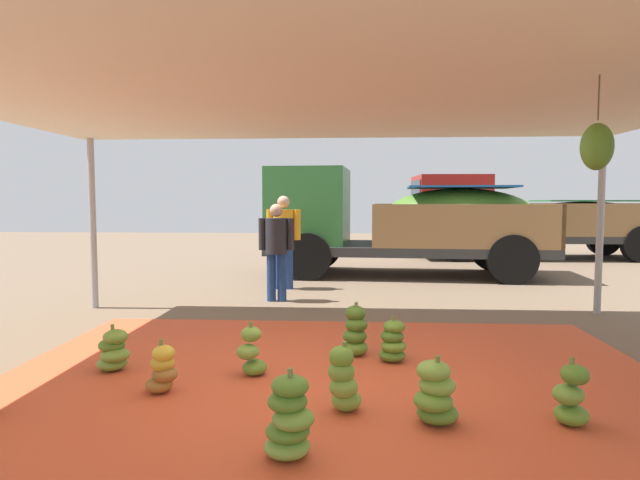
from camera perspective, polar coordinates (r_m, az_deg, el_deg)
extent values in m
plane|color=brown|center=(7.85, 1.98, -8.03)|extent=(40.00, 40.00, 0.00)
cube|color=#D1512D|center=(4.96, 1.04, -15.30)|extent=(6.29, 5.07, 0.01)
cylinder|color=#9EA0A5|center=(8.93, -23.13, 1.59)|extent=(0.10, 0.10, 2.62)
cylinder|color=#9EA0A5|center=(8.76, 27.79, 1.40)|extent=(0.10, 0.10, 2.62)
cube|color=beige|center=(4.78, 1.08, 16.12)|extent=(8.00, 7.00, 0.06)
cylinder|color=#4C422D|center=(4.70, 27.67, 13.35)|extent=(0.01, 0.01, 0.34)
ellipsoid|color=#477523|center=(4.66, 27.51, 8.84)|extent=(0.24, 0.24, 0.36)
ellipsoid|color=#75A83D|center=(3.69, -3.53, -21.17)|extent=(0.41, 0.41, 0.14)
ellipsoid|color=#518428|center=(3.66, -3.46, -19.72)|extent=(0.29, 0.29, 0.14)
ellipsoid|color=#6B9E38|center=(3.58, -2.88, -18.54)|extent=(0.35, 0.35, 0.14)
ellipsoid|color=#518428|center=(3.58, -3.50, -16.84)|extent=(0.37, 0.37, 0.14)
ellipsoid|color=#518428|center=(3.55, -3.23, -15.31)|extent=(0.26, 0.26, 0.14)
cylinder|color=olive|center=(3.51, -3.21, -14.48)|extent=(0.04, 0.04, 0.12)
ellipsoid|color=#60932D|center=(5.84, 3.77, -11.41)|extent=(0.32, 0.32, 0.16)
ellipsoid|color=#477523|center=(5.81, 3.74, -10.23)|extent=(0.33, 0.33, 0.16)
ellipsoid|color=#477523|center=(5.79, 3.91, -9.03)|extent=(0.34, 0.34, 0.16)
ellipsoid|color=#477523|center=(5.78, 3.81, -7.81)|extent=(0.29, 0.29, 0.16)
cylinder|color=olive|center=(5.76, 3.88, -7.24)|extent=(0.04, 0.04, 0.12)
ellipsoid|color=#60932D|center=(4.53, 25.30, -16.54)|extent=(0.35, 0.35, 0.15)
ellipsoid|color=#6B9E38|center=(4.46, 25.02, -14.74)|extent=(0.27, 0.27, 0.15)
ellipsoid|color=#518428|center=(4.41, 25.61, -12.86)|extent=(0.28, 0.28, 0.15)
cylinder|color=olive|center=(4.41, 25.36, -12.02)|extent=(0.04, 0.04, 0.12)
ellipsoid|color=#518428|center=(4.26, 12.46, -17.61)|extent=(0.41, 0.41, 0.15)
ellipsoid|color=#60932D|center=(4.17, 12.02, -16.47)|extent=(0.34, 0.34, 0.15)
ellipsoid|color=#75A83D|center=(4.17, 12.42, -14.93)|extent=(0.37, 0.37, 0.15)
ellipsoid|color=#75A83D|center=(4.14, 12.05, -13.52)|extent=(0.32, 0.32, 0.15)
cylinder|color=olive|center=(4.10, 12.44, -12.80)|extent=(0.04, 0.04, 0.12)
ellipsoid|color=#996628|center=(4.96, -16.81, -14.58)|extent=(0.26, 0.26, 0.14)
ellipsoid|color=#996628|center=(4.91, -16.27, -13.61)|extent=(0.30, 0.30, 0.14)
ellipsoid|color=gold|center=(4.89, -16.50, -12.54)|extent=(0.25, 0.25, 0.14)
ellipsoid|color=gold|center=(4.85, -16.40, -11.54)|extent=(0.24, 0.24, 0.14)
cylinder|color=olive|center=(4.85, -16.63, -10.83)|extent=(0.04, 0.04, 0.12)
ellipsoid|color=#75A83D|center=(4.39, 2.84, -16.68)|extent=(0.30, 0.30, 0.18)
ellipsoid|color=#75A83D|center=(4.31, 2.54, -15.42)|extent=(0.26, 0.26, 0.18)
ellipsoid|color=#6B9E38|center=(4.28, 2.30, -13.91)|extent=(0.27, 0.27, 0.18)
ellipsoid|color=#60932D|center=(4.24, 2.30, -12.39)|extent=(0.28, 0.28, 0.18)
cylinder|color=olive|center=(4.23, 2.64, -11.60)|extent=(0.04, 0.04, 0.12)
ellipsoid|color=#60932D|center=(5.24, -7.01, -13.36)|extent=(0.31, 0.31, 0.15)
ellipsoid|color=#75A83D|center=(5.17, -7.74, -11.76)|extent=(0.25, 0.25, 0.15)
ellipsoid|color=#75A83D|center=(5.15, -7.39, -9.96)|extent=(0.23, 0.23, 0.15)
cylinder|color=olive|center=(5.12, -7.43, -9.36)|extent=(0.04, 0.04, 0.12)
ellipsoid|color=#6B9E38|center=(5.71, -21.36, -12.17)|extent=(0.34, 0.34, 0.14)
ellipsoid|color=#6B9E38|center=(5.64, -21.05, -11.41)|extent=(0.30, 0.30, 0.14)
ellipsoid|color=#518428|center=(5.66, -21.39, -10.41)|extent=(0.31, 0.31, 0.14)
ellipsoid|color=#6B9E38|center=(5.60, -21.05, -9.63)|extent=(0.28, 0.28, 0.14)
cylinder|color=olive|center=(5.60, -21.31, -9.01)|extent=(0.04, 0.04, 0.12)
ellipsoid|color=#518428|center=(5.66, 7.72, -12.08)|extent=(0.38, 0.38, 0.13)
ellipsoid|color=#60932D|center=(5.62, 7.86, -11.17)|extent=(0.36, 0.36, 0.13)
ellipsoid|color=#477523|center=(5.60, 7.73, -10.17)|extent=(0.33, 0.33, 0.13)
ellipsoid|color=#60932D|center=(5.59, 7.93, -9.16)|extent=(0.25, 0.25, 0.13)
cylinder|color=olive|center=(5.56, 7.86, -8.61)|extent=(0.04, 0.04, 0.12)
cube|color=#2D2D2D|center=(12.11, 9.21, -0.90)|extent=(6.24, 2.71, 0.20)
cube|color=#2D6B33|center=(12.20, -1.11, 3.65)|extent=(1.85, 2.22, 1.70)
cube|color=#232D38|center=(12.36, -5.10, 5.22)|extent=(0.15, 1.83, 0.75)
cube|color=olive|center=(11.07, 15.41, 1.38)|extent=(3.77, 0.34, 0.90)
cube|color=olive|center=(13.27, 14.09, 1.84)|extent=(3.77, 0.34, 0.90)
cube|color=olive|center=(12.54, 23.10, 1.50)|extent=(0.24, 2.30, 0.90)
ellipsoid|color=#477523|center=(12.16, 14.71, 2.45)|extent=(3.45, 2.15, 1.25)
cube|color=#19569E|center=(12.16, 14.76, 5.49)|extent=(2.38, 1.90, 0.04)
cylinder|color=black|center=(11.20, -1.29, -1.77)|extent=(1.02, 0.35, 1.00)
cylinder|color=black|center=(13.27, 0.09, -0.85)|extent=(1.02, 0.35, 1.00)
cylinder|color=black|center=(11.34, 19.89, -1.95)|extent=(1.02, 0.35, 1.00)
cylinder|color=black|center=(13.39, 17.96, -1.01)|extent=(1.02, 0.35, 1.00)
cube|color=#2D2D2D|center=(16.77, 22.21, 0.23)|extent=(7.14, 2.43, 0.20)
cube|color=red|center=(16.02, 13.72, 3.66)|extent=(2.04, 2.10, 1.70)
cube|color=#232D38|center=(15.84, 10.18, 4.93)|extent=(0.08, 1.77, 0.75)
cube|color=olive|center=(16.29, 28.02, 1.89)|extent=(4.39, 0.21, 0.90)
cube|color=olive|center=(18.23, 25.05, 2.17)|extent=(4.39, 0.21, 0.90)
ellipsoid|color=#518428|center=(17.26, 26.45, 2.13)|extent=(3.92, 1.98, 0.95)
cube|color=#237533|center=(17.25, 26.51, 3.77)|extent=(2.68, 1.77, 0.04)
cylinder|color=black|center=(15.11, 14.97, -0.38)|extent=(1.01, 0.31, 1.00)
cylinder|color=black|center=(17.08, 13.42, 0.16)|extent=(1.01, 0.31, 1.00)
cylinder|color=black|center=(18.65, 28.06, 0.11)|extent=(1.01, 0.31, 1.00)
cylinder|color=navy|center=(10.13, -4.44, -2.81)|extent=(0.16, 0.16, 0.86)
cylinder|color=navy|center=(10.11, -3.35, -2.82)|extent=(0.16, 0.16, 0.86)
cylinder|color=orange|center=(10.06, -3.92, 1.44)|extent=(0.39, 0.39, 0.65)
cylinder|color=orange|center=(10.09, -5.38, 1.65)|extent=(0.13, 0.13, 0.57)
cylinder|color=orange|center=(10.02, -2.45, 1.64)|extent=(0.13, 0.13, 0.57)
sphere|color=tan|center=(10.04, -3.93, 4.08)|extent=(0.23, 0.23, 0.23)
cylinder|color=navy|center=(8.90, -5.23, -4.02)|extent=(0.15, 0.15, 0.79)
cylinder|color=navy|center=(8.88, -4.10, -4.03)|extent=(0.15, 0.15, 0.79)
cylinder|color=#26262D|center=(8.82, -4.69, 0.42)|extent=(0.36, 0.36, 0.59)
cylinder|color=#26262D|center=(8.85, -6.22, 0.64)|extent=(0.12, 0.12, 0.53)
cylinder|color=#26262D|center=(8.79, -3.15, 0.63)|extent=(0.12, 0.12, 0.53)
sphere|color=tan|center=(8.80, -4.71, 3.18)|extent=(0.21, 0.21, 0.21)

